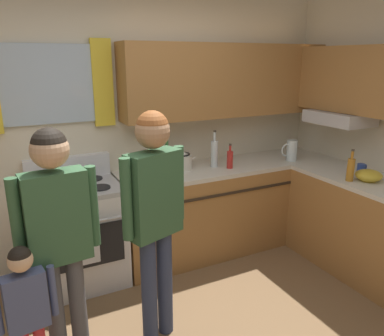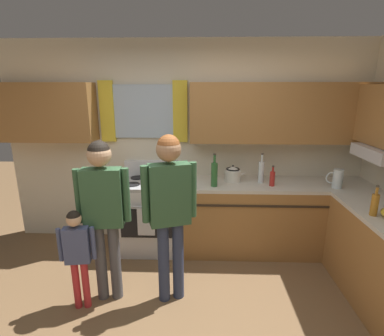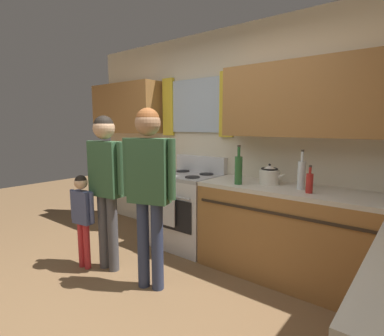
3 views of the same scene
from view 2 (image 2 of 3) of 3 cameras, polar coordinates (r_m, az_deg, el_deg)
back_wall_unit at (r=3.81m, az=-0.69°, el=6.85°), size 4.60×0.42×2.60m
kitchen_counter_run at (r=3.65m, az=22.27°, el=-11.63°), size 2.31×2.20×0.90m
stove_oven at (r=3.88m, az=-7.82°, el=-8.64°), size 0.74×0.67×1.10m
bottle_sauce_red at (r=3.62m, az=15.13°, el=-1.90°), size 0.06×0.06×0.25m
bottle_oil_amber at (r=3.16m, az=31.60°, el=-5.92°), size 0.06×0.06×0.29m
bottle_tall_clear at (r=3.69m, az=13.12°, el=-0.67°), size 0.07×0.07×0.37m
bottle_wine_green at (r=3.48m, az=4.29°, el=-1.13°), size 0.08×0.08×0.39m
stovetop_kettle at (r=3.71m, az=7.85°, el=-1.09°), size 0.27×0.20×0.21m
water_pitcher at (r=3.81m, az=26.05°, el=-1.85°), size 0.19×0.11×0.22m
adult_holding_child at (r=2.86m, az=-16.65°, el=-6.60°), size 0.49×0.21×1.58m
adult_in_plaid at (r=2.73m, az=-4.30°, el=-6.27°), size 0.49×0.27×1.64m
small_child at (r=2.97m, az=-21.16°, el=-14.22°), size 0.33×0.13×0.99m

